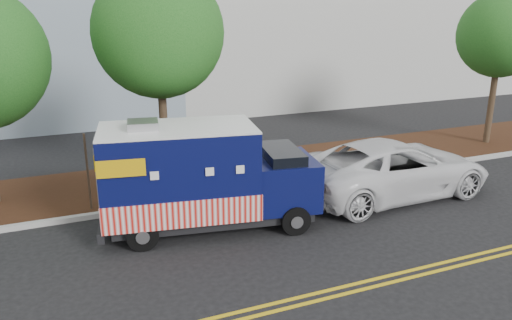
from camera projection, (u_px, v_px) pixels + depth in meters
name	position (u px, v px, depth m)	size (l,w,h in m)	color
ground	(228.00, 217.00, 14.26)	(120.00, 120.00, 0.00)	black
curb	(213.00, 198.00, 15.47)	(120.00, 0.18, 0.15)	#9E9E99
mulch_strip	(194.00, 177.00, 17.33)	(120.00, 4.00, 0.15)	black
centerline_near	(299.00, 297.00, 10.34)	(120.00, 0.10, 0.01)	gold
centerline_far	(305.00, 304.00, 10.12)	(120.00, 0.10, 0.01)	gold
tree_b	(159.00, 33.00, 14.97)	(3.96, 3.96, 6.99)	#38281C
tree_d	(501.00, 35.00, 20.17)	(3.46, 3.46, 6.38)	#38281C
sign_post	(88.00, 175.00, 14.15)	(0.06, 0.06, 2.40)	#473828
food_truck	(199.00, 180.00, 13.18)	(6.05, 3.04, 3.05)	black
white_car	(393.00, 168.00, 15.73)	(2.93, 6.35, 1.77)	white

